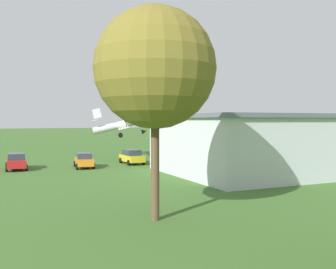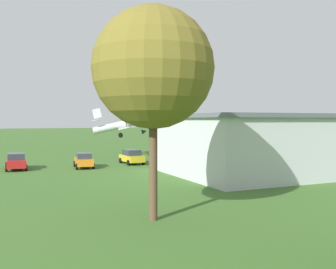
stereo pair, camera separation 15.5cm
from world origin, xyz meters
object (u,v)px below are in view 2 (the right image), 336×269
Objects in this scene: car_yellow at (132,157)px; person_watching_takeoff at (206,151)px; biplane at (120,125)px; person_by_parked_cars at (273,149)px; truck_delivery_white at (308,143)px; tree_near_perimeter_road at (153,68)px; car_red at (16,161)px; car_orange at (84,160)px; hangar at (307,142)px.

car_yellow reaches higher than person_watching_takeoff.
biplane reaches higher than car_yellow.
car_yellow is 2.36× the size of person_by_parked_cars.
biplane reaches higher than person_by_parked_cars.
truck_delivery_white is at bearing -176.30° from car_yellow.
person_by_parked_cars is (-23.49, -3.22, 0.00)m from car_yellow.
car_yellow is 0.37× the size of tree_near_perimeter_road.
car_orange is at bearing 167.46° from car_red.
person_by_parked_cars is at bearing -175.18° from car_red.
car_yellow is 0.98× the size of car_orange.
hangar is at bearing 95.85° from person_watching_takeoff.
biplane is 2.14× the size of car_orange.
car_red is at bearing 2.34° from truck_delivery_white.
person_by_parked_cars is 0.16× the size of tree_near_perimeter_road.
person_watching_takeoff is at bearing -124.62° from tree_near_perimeter_road.
car_red is at bearing 33.60° from biplane.
car_red reaches higher than car_yellow.
car_orange is 2.72× the size of person_watching_takeoff.
car_red is at bearing -78.29° from tree_near_perimeter_road.
hangar is at bearing 44.74° from truck_delivery_white.
biplane is at bearing -105.04° from tree_near_perimeter_road.
car_red is at bearing 4.82° from person_by_parked_cars.
tree_near_perimeter_road is at bearing 41.83° from person_by_parked_cars.
car_orange is at bearing 8.76° from person_by_parked_cars.
car_yellow is at bearing 3.70° from truck_delivery_white.
car_red is 26.12m from tree_near_perimeter_road.
tree_near_perimeter_road is at bearing 55.38° from person_watching_takeoff.
person_by_parked_cars reaches higher than person_watching_takeoff.
person_by_parked_cars reaches higher than car_orange.
person_by_parked_cars is at bearing -172.21° from car_yellow.
biplane reaches higher than car_red.
truck_delivery_white is 16.49m from person_watching_takeoff.
truck_delivery_white is at bearing -135.26° from hangar.
biplane is at bearing -16.51° from person_by_parked_cars.
car_red is at bearing -12.54° from car_orange.
biplane is 1.96× the size of car_red.
car_yellow is at bearing 179.20° from car_red.
tree_near_perimeter_road is at bearing 74.96° from biplane.
car_red is at bearing 11.24° from person_watching_takeoff.
car_red is 0.62× the size of truck_delivery_white.
person_watching_takeoff is (-13.08, -5.28, -0.11)m from car_yellow.
biplane reaches higher than person_watching_takeoff.
tree_near_perimeter_road reaches higher than truck_delivery_white.
person_watching_takeoff is (1.80, -17.58, -2.09)m from hangar.
car_orange is 0.57× the size of truck_delivery_white.
car_yellow is at bearing 7.79° from person_by_parked_cars.
car_yellow is 12.59m from car_red.
hangar is at bearing 140.44° from car_yellow.
biplane is 2.18× the size of car_yellow.
truck_delivery_white is (-29.20, -1.89, 0.73)m from car_yellow.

